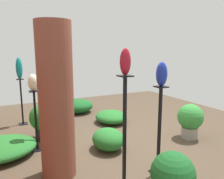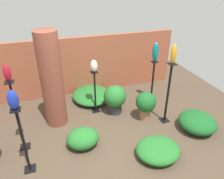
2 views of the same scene
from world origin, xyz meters
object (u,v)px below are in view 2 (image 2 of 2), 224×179
Objects in this scene: potted_plant_near_pillar at (115,98)px; art_vase_ruby at (7,73)px; pedestal_teal at (152,83)px; art_vase_teal at (155,52)px; potted_plant_mid_right at (146,104)px; art_vase_amber at (173,54)px; pedestal_ruby at (19,119)px; art_vase_ivory at (94,66)px; pedestal_cobalt at (24,144)px; art_vase_cobalt at (13,100)px; pedestal_ivory at (95,94)px; brick_pillar at (52,81)px; pedestal_amber at (168,96)px.

art_vase_ruby is at bearing -163.55° from potted_plant_near_pillar.
pedestal_teal is 0.86m from art_vase_teal.
art_vase_teal is 1.36m from potted_plant_mid_right.
art_vase_amber is at bearing -1.40° from art_vase_ruby.
art_vase_teal is at bearing 15.81° from pedestal_ruby.
art_vase_ruby is at bearing 178.60° from art_vase_amber.
art_vase_teal reaches higher than art_vase_ivory.
art_vase_ruby is at bearing -164.19° from art_vase_teal.
pedestal_cobalt is 2.57× the size of art_vase_teal.
art_vase_ivory is (1.60, 1.48, -0.23)m from art_vase_cobalt.
art_vase_cobalt is at bearing 0.00° from pedestal_cobalt.
pedestal_teal is 2.22× the size of art_vase_teal.
pedestal_teal reaches higher than potted_plant_near_pillar.
art_vase_ruby reaches higher than pedestal_ivory.
brick_pillar is at bearing 178.41° from potted_plant_near_pillar.
pedestal_ivory is 0.98× the size of pedestal_teal.
art_vase_ruby is (-0.10, 0.63, 1.06)m from pedestal_cobalt.
potted_plant_near_pillar is (1.43, -0.04, -0.67)m from brick_pillar.
art_vase_cobalt reaches higher than art_vase_teal.
art_vase_ruby is at bearing -153.64° from art_vase_ivory.
brick_pillar is 2.21m from potted_plant_mid_right.
brick_pillar is 2.64m from art_vase_teal.
pedestal_ruby is at bearing -176.67° from potted_plant_mid_right.
pedestal_ivory reaches higher than potted_plant_near_pillar.
art_vase_ruby is (-3.33, -0.94, 1.15)m from pedestal_teal.
brick_pillar is 2.63m from art_vase_amber.
art_vase_ivory is 1.79m from art_vase_amber.
pedestal_ivory is at bearing 42.63° from pedestal_cobalt.
pedestal_ruby is 5.05× the size of art_vase_ivory.
art_vase_ivory is 0.40× the size of potted_plant_near_pillar.
pedestal_ruby reaches higher than art_vase_ivory.
art_vase_ruby is (-1.70, -0.84, 0.41)m from art_vase_ivory.
pedestal_amber is 1.27m from potted_plant_near_pillar.
pedestal_teal is 0.75× the size of pedestal_ruby.
brick_pillar is at bearing 64.64° from art_vase_cobalt.
potted_plant_near_pillar is at bearing -1.59° from brick_pillar.
pedestal_amber is 4.96× the size of art_vase_ivory.
art_vase_amber is at bearing -32.07° from art_vase_ivory.
pedestal_amber is at bearing -14.04° from art_vase_amber.
art_vase_ruby is 3.03m from potted_plant_mid_right.
pedestal_cobalt is 2.27m from art_vase_ivory.
art_vase_amber is at bearing 165.96° from pedestal_amber.
potted_plant_mid_right is at bearing -37.78° from potted_plant_near_pillar.
art_vase_teal is at bearing 53.98° from potted_plant_mid_right.
art_vase_teal reaches higher than pedestal_ivory.
pedestal_ruby is (-3.17, 0.08, 0.01)m from pedestal_amber.
art_vase_ivory is at bearing 9.71° from brick_pillar.
art_vase_cobalt is 0.47× the size of potted_plant_mid_right.
potted_plant_mid_right is (-0.41, 0.24, -1.26)m from art_vase_amber.
pedestal_cobalt is 4.05× the size of art_vase_ruby.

